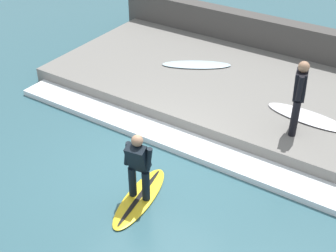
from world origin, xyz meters
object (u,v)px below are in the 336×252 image
at_px(surfboard_spare, 196,65).
at_px(surfboard_riding, 140,198).
at_px(surfer_riding, 138,164).
at_px(surfboard_waiting_near, 307,117).
at_px(surfer_waiting_near, 299,94).

bearing_deg(surfboard_spare, surfboard_riding, -161.94).
relative_size(surfer_riding, surfboard_waiting_near, 0.72).
bearing_deg(surfboard_spare, surfboard_waiting_near, -105.18).
bearing_deg(surfer_riding, surfboard_riding, -90.00).
xyz_separation_m(surfer_riding, surfboard_waiting_near, (3.83, -1.83, -0.42)).
relative_size(surfer_waiting_near, surfboard_waiting_near, 0.85).
distance_m(surfer_riding, surfboard_spare, 5.01).
bearing_deg(surfer_waiting_near, surfboard_riding, 151.11).
bearing_deg(surfer_riding, surfboard_spare, 18.06).
distance_m(surfboard_riding, surfboard_spare, 5.01).
bearing_deg(surfer_riding, surfer_waiting_near, -28.89).
bearing_deg(surfboard_waiting_near, surfer_riding, 154.41).
distance_m(surfer_riding, surfboard_waiting_near, 4.27).
height_order(surfboard_riding, surfboard_waiting_near, surfboard_waiting_near).
bearing_deg(surfboard_spare, surfer_waiting_near, -115.70).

